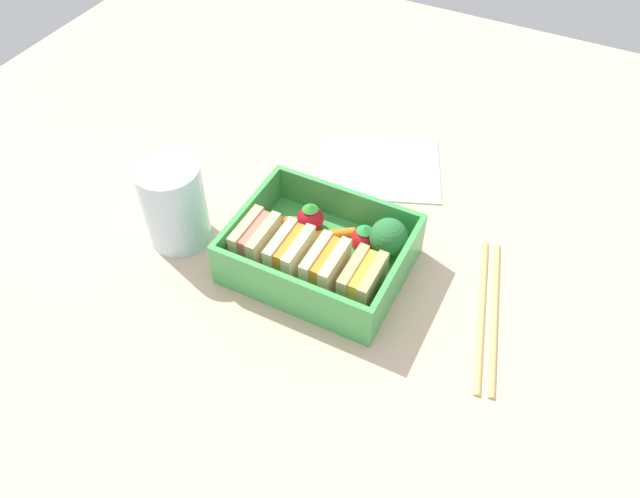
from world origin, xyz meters
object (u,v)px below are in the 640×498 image
at_px(sandwich_center, 290,255).
at_px(chopstick_pair, 489,312).
at_px(strawberry_far_left, 364,239).
at_px(sandwich_left, 362,283).
at_px(carrot_stick_left, 279,221).
at_px(strawberry_left, 310,218).
at_px(drinking_glass, 174,204).
at_px(sandwich_center_left, 325,268).
at_px(carrot_stick_far_left, 337,235).
at_px(sandwich_center_right, 256,242).
at_px(broccoli_floret, 389,237).
at_px(folded_napkin, 378,167).

xyz_separation_m(sandwich_center, chopstick_pair, (-0.20, -0.05, -0.03)).
bearing_deg(strawberry_far_left, sandwich_left, 112.26).
bearing_deg(carrot_stick_left, sandwich_left, 156.83).
distance_m(strawberry_left, drinking_glass, 0.14).
height_order(sandwich_center_left, carrot_stick_far_left, sandwich_center_left).
bearing_deg(strawberry_left, sandwich_center_left, 128.15).
relative_size(sandwich_center_right, chopstick_pair, 0.29).
height_order(broccoli_floret, strawberry_left, broccoli_floret).
height_order(sandwich_center_left, chopstick_pair, sandwich_center_left).
bearing_deg(sandwich_left, strawberry_far_left, -67.74).
xyz_separation_m(carrot_stick_left, drinking_glass, (0.09, 0.05, 0.03)).
xyz_separation_m(sandwich_center_right, broccoli_floret, (-0.12, -0.06, 0.01)).
bearing_deg(drinking_glass, sandwich_center_left, -179.27).
distance_m(broccoli_floret, folded_napkin, 0.16).
xyz_separation_m(sandwich_center_right, carrot_stick_left, (0.00, -0.05, -0.02)).
bearing_deg(sandwich_center, carrot_stick_left, -50.69).
xyz_separation_m(drinking_glass, folded_napkin, (-0.15, -0.20, -0.05)).
bearing_deg(broccoli_floret, chopstick_pair, 172.40).
height_order(carrot_stick_far_left, carrot_stick_left, same).
relative_size(strawberry_left, chopstick_pair, 0.19).
bearing_deg(sandwich_center, strawberry_far_left, -132.55).
bearing_deg(carrot_stick_far_left, sandwich_left, 132.20).
xyz_separation_m(broccoli_floret, chopstick_pair, (-0.12, 0.02, -0.04)).
distance_m(sandwich_center, carrot_stick_left, 0.07).
bearing_deg(sandwich_center, sandwich_center_right, 0.00).
xyz_separation_m(sandwich_center_left, folded_napkin, (0.03, -0.20, -0.03)).
distance_m(broccoli_floret, carrot_stick_far_left, 0.06).
bearing_deg(sandwich_center_left, sandwich_center_right, 0.00).
height_order(sandwich_left, sandwich_center, same).
bearing_deg(drinking_glass, folded_napkin, -126.07).
bearing_deg(carrot_stick_far_left, strawberry_far_left, 177.08).
distance_m(sandwich_center_left, sandwich_center, 0.04).
bearing_deg(sandwich_center, carrot_stick_far_left, -111.11).
bearing_deg(sandwich_left, sandwich_center, 0.00).
relative_size(sandwich_center_right, carrot_stick_left, 1.42).
height_order(sandwich_left, sandwich_center_left, same).
distance_m(sandwich_center, broccoli_floret, 0.10).
relative_size(carrot_stick_left, folded_napkin, 0.26).
bearing_deg(sandwich_center_left, strawberry_far_left, -104.26).
xyz_separation_m(strawberry_far_left, drinking_glass, (0.19, 0.06, 0.02)).
bearing_deg(broccoli_floret, drinking_glass, 16.58).
bearing_deg(chopstick_pair, strawberry_far_left, -5.13).
bearing_deg(sandwich_center_left, folded_napkin, -82.15).
height_order(strawberry_left, drinking_glass, drinking_glass).
xyz_separation_m(sandwich_center, carrot_stick_left, (0.04, -0.05, -0.02)).
height_order(sandwich_center_left, folded_napkin, sandwich_center_left).
distance_m(sandwich_center, drinking_glass, 0.14).
bearing_deg(broccoli_floret, carrot_stick_left, 4.78).
height_order(strawberry_far_left, carrot_stick_left, strawberry_far_left).
bearing_deg(strawberry_left, folded_napkin, -98.62).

